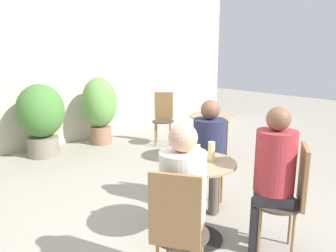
{
  "coord_description": "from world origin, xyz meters",
  "views": [
    {
      "loc": [
        -1.74,
        -1.88,
        1.67
      ],
      "look_at": [
        0.24,
        0.35,
        0.99
      ],
      "focal_mm": 35.0,
      "sensor_mm": 36.0,
      "label": 1
    }
  ],
  "objects": [
    {
      "name": "bistro_chair_0",
      "position": [
        -0.41,
        -0.47,
        0.55
      ],
      "size": [
        0.45,
        0.45,
        0.94
      ],
      "rotation": [
        0.0,
        0.0,
        -4.14
      ],
      "color": "#42382D",
      "rests_on": "ground_plane"
    },
    {
      "name": "seated_person_0",
      "position": [
        -0.28,
        -0.39,
        0.72
      ],
      "size": [
        0.41,
        0.4,
        1.21
      ],
      "rotation": [
        0.0,
        0.0,
        2.15
      ],
      "color": "gray",
      "rests_on": "ground_plane"
    },
    {
      "name": "bistro_chair_1",
      "position": [
        0.65,
        -0.69,
        0.55
      ],
      "size": [
        0.45,
        0.45,
        0.94
      ],
      "rotation": [
        0.0,
        0.0,
        -2.57
      ],
      "color": "#42382D",
      "rests_on": "ground_plane"
    },
    {
      "name": "potted_plant_1",
      "position": [
        0.14,
        3.29,
        0.66
      ],
      "size": [
        0.74,
        0.74,
        1.17
      ],
      "color": "slate",
      "rests_on": "ground_plane"
    },
    {
      "name": "seated_person_2",
      "position": [
        0.75,
        0.28,
        0.71
      ],
      "size": [
        0.43,
        0.42,
        1.19
      ],
      "rotation": [
        0.0,
        0.0,
        -0.99
      ],
      "color": "brown",
      "rests_on": "ground_plane"
    },
    {
      "name": "beer_glass_2",
      "position": [
        0.35,
        -0.1,
        0.82
      ],
      "size": [
        0.06,
        0.06,
        0.17
      ],
      "color": "beige",
      "rests_on": "cafe_table_near"
    },
    {
      "name": "storefront_wall",
      "position": [
        0.0,
        3.79,
        1.5
      ],
      "size": [
        10.0,
        0.06,
        3.0
      ],
      "color": "beige",
      "rests_on": "ground_plane"
    },
    {
      "name": "beer_glass_0",
      "position": [
        0.19,
        0.06,
        0.83
      ],
      "size": [
        0.06,
        0.06,
        0.19
      ],
      "color": "beige",
      "rests_on": "cafe_table_near"
    },
    {
      "name": "bistro_chair_4",
      "position": [
        2.07,
        2.54,
        0.55
      ],
      "size": [
        0.46,
        0.46,
        0.94
      ],
      "rotation": [
        0.0,
        0.0,
        5.49
      ],
      "color": "#42382D",
      "rests_on": "ground_plane"
    },
    {
      "name": "cafe_table_near",
      "position": [
        0.24,
        -0.05,
        0.5
      ],
      "size": [
        0.66,
        0.66,
        0.74
      ],
      "color": "black",
      "rests_on": "ground_plane"
    },
    {
      "name": "bistro_chair_2",
      "position": [
        0.88,
        0.37,
        0.55
      ],
      "size": [
        0.45,
        0.45,
        0.94
      ],
      "rotation": [
        0.0,
        0.0,
        -0.99
      ],
      "color": "#42382D",
      "rests_on": "ground_plane"
    },
    {
      "name": "ground_plane",
      "position": [
        0.0,
        0.0,
        0.0
      ],
      "size": [
        20.0,
        20.0,
        0.0
      ],
      "primitive_type": "plane",
      "color": "gray"
    },
    {
      "name": "potted_plant_2",
      "position": [
        1.21,
        3.31,
        0.7
      ],
      "size": [
        0.63,
        0.63,
        1.22
      ],
      "color": "#93664C",
      "rests_on": "ground_plane"
    },
    {
      "name": "seated_person_1",
      "position": [
        0.57,
        -0.57,
        0.74
      ],
      "size": [
        0.4,
        0.41,
        1.25
      ],
      "rotation": [
        0.0,
        0.0,
        3.72
      ],
      "color": "#2D2D33",
      "rests_on": "ground_plane"
    },
    {
      "name": "cafe_table_far",
      "position": [
        1.92,
        1.26,
        0.51
      ],
      "size": [
        0.67,
        0.67,
        0.74
      ],
      "color": "black",
      "rests_on": "ground_plane"
    },
    {
      "name": "beer_glass_1",
      "position": [
        0.14,
        -0.12,
        0.83
      ],
      "size": [
        0.06,
        0.06,
        0.19
      ],
      "color": "#DBC65B",
      "rests_on": "cafe_table_near"
    }
  ]
}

